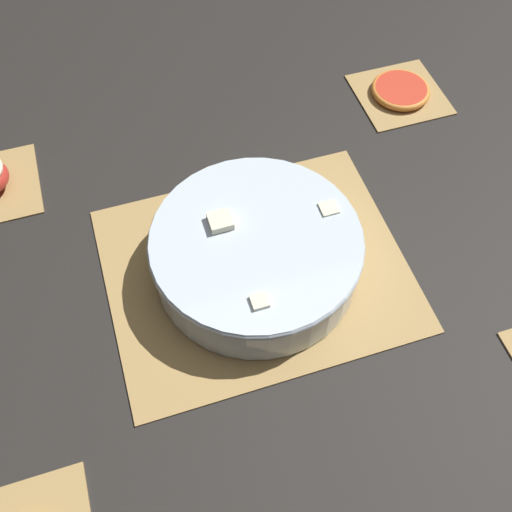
% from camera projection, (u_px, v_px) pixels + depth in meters
% --- Properties ---
extents(ground_plane, '(6.00, 6.00, 0.00)m').
position_uv_depth(ground_plane, '(256.00, 269.00, 0.87)').
color(ground_plane, black).
extents(bamboo_mat_center, '(0.42, 0.35, 0.01)m').
position_uv_depth(bamboo_mat_center, '(256.00, 268.00, 0.86)').
color(bamboo_mat_center, '#A8844C').
rests_on(bamboo_mat_center, ground_plane).
extents(coaster_mat_far_right, '(0.15, 0.15, 0.01)m').
position_uv_depth(coaster_mat_far_right, '(400.00, 94.00, 1.06)').
color(coaster_mat_far_right, '#A8844C').
rests_on(coaster_mat_far_right, ground_plane).
extents(fruit_salad_bowl, '(0.29, 0.29, 0.09)m').
position_uv_depth(fruit_salad_bowl, '(256.00, 251.00, 0.83)').
color(fruit_salad_bowl, silver).
rests_on(fruit_salad_bowl, bamboo_mat_center).
extents(grapefruit_slice, '(0.10, 0.10, 0.01)m').
position_uv_depth(grapefruit_slice, '(401.00, 90.00, 1.06)').
color(grapefruit_slice, red).
rests_on(grapefruit_slice, coaster_mat_far_right).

